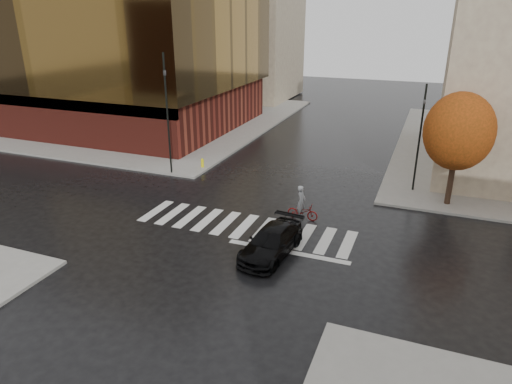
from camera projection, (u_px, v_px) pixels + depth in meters
ground at (241, 230)px, 23.81m from camera, size 120.00×120.00×0.00m
sidewalk_nw at (139, 117)px, 49.09m from camera, size 30.00×30.00×0.15m
crosswalk at (244, 226)px, 24.25m from camera, size 12.00×3.00×0.01m
office_glass at (103, 38)px, 43.80m from camera, size 27.00×19.00×16.00m
building_nw_far at (239, 15)px, 57.51m from camera, size 14.00×12.00×20.00m
tree_ne_a at (459, 132)px, 25.17m from camera, size 3.80×3.80×6.50m
sedan at (271, 242)px, 21.22m from camera, size 2.25×4.62×1.29m
cyclist at (302, 208)px, 24.85m from camera, size 1.73×0.68×1.94m
traffic_light_nw at (167, 105)px, 30.19m from camera, size 0.25×0.23×8.07m
traffic_light_ne at (420, 133)px, 27.47m from camera, size 0.17×0.19×6.59m
fire_hydrant at (202, 162)px, 32.86m from camera, size 0.23×0.23×0.65m
manhole at (276, 257)px, 21.18m from camera, size 0.61×0.61×0.01m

